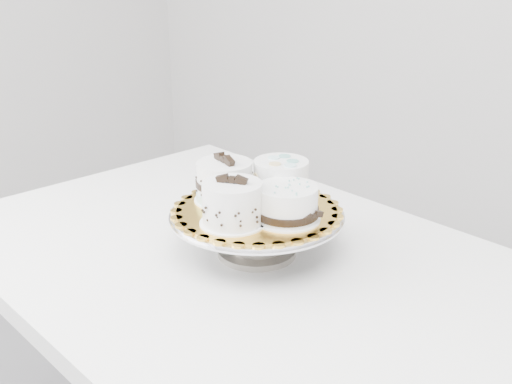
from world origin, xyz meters
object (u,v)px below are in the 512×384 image
Objects in this scene: cake_swirl at (232,204)px; cake_ribbon at (287,205)px; cake_dots at (281,180)px; cake_banded at (225,183)px; cake_board at (257,210)px; table at (244,290)px; cake_stand at (257,225)px.

cake_ribbon is at bearing 25.48° from cake_swirl.
cake_swirl is 1.08× the size of cake_dots.
cake_banded is 1.03× the size of cake_ribbon.
cake_dots reaches higher than cake_board.
cake_ribbon reaches higher than table.
cake_banded is 0.15m from cake_ribbon.
cake_ribbon is at bearing -3.71° from cake_stand.
cake_board is 0.09m from cake_banded.
cake_swirl is at bearing -86.36° from cake_stand.
cake_banded reaches higher than cake_stand.
cake_swirl reaches higher than cake_dots.
cake_board is 0.09m from cake_swirl.
cake_dots reaches higher than table.
cake_banded is (-0.08, 0.08, -0.00)m from cake_swirl.
table is 9.67× the size of cake_swirl.
cake_banded is (-0.08, -0.00, 0.04)m from cake_board.
cake_board is 2.19× the size of cake_banded.
cake_swirl is at bearing -60.91° from table.
cake_dots is at bearing 88.63° from table.
cake_ribbon is (0.07, -0.08, -0.01)m from cake_dots.
table is at bearing -155.66° from cake_ribbon.
cake_banded is at bearing -137.61° from cake_dots.
cake_swirl is at bearing -22.38° from cake_banded.
cake_swirl is 1.00× the size of cake_banded.
table is 0.22m from cake_ribbon.
cake_stand is 1.09× the size of cake_board.
table is 9.68× the size of cake_banded.
cake_stand is at bearing 65.79° from table.
cake_banded is at bearing 171.67° from table.
cake_stand is 0.10m from cake_banded.
cake_swirl reaches higher than cake_stand.
cake_stand is 2.46× the size of cake_ribbon.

